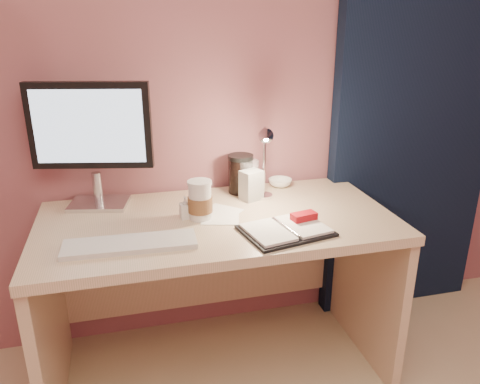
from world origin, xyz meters
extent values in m
plane|color=#965765|center=(0.00, 1.75, 1.25)|extent=(3.50, 0.00, 3.50)
cube|color=black|center=(1.05, 1.69, 1.10)|extent=(0.85, 0.08, 2.20)
cube|color=beige|center=(0.00, 1.38, 0.71)|extent=(1.40, 0.70, 0.04)
cube|color=beige|center=(-0.68, 1.38, 0.34)|extent=(0.04, 0.66, 0.69)
cube|color=beige|center=(0.68, 1.38, 0.34)|extent=(0.04, 0.66, 0.69)
cube|color=beige|center=(0.00, 1.71, 0.40)|extent=(1.32, 0.03, 0.55)
cube|color=silver|center=(-0.46, 1.63, 0.74)|extent=(0.27, 0.22, 0.02)
cylinder|color=silver|center=(-0.46, 1.63, 0.81)|extent=(0.04, 0.04, 0.13)
cube|color=black|center=(-0.46, 1.63, 1.07)|extent=(0.48, 0.14, 0.34)
cube|color=#B5D6F6|center=(-0.45, 1.60, 1.07)|extent=(0.42, 0.10, 0.29)
cube|color=silver|center=(-0.34, 1.21, 0.74)|extent=(0.46, 0.15, 0.02)
cube|color=black|center=(0.22, 1.19, 0.74)|extent=(0.35, 0.29, 0.01)
cube|color=white|center=(0.14, 1.17, 0.75)|extent=(0.17, 0.23, 0.01)
cube|color=white|center=(0.29, 1.20, 0.75)|extent=(0.17, 0.23, 0.01)
cube|color=#B00F14|center=(0.31, 1.23, 0.76)|extent=(0.10, 0.07, 0.03)
cube|color=white|center=(0.12, 1.23, 0.73)|extent=(0.15, 0.15, 0.00)
cube|color=white|center=(0.01, 1.38, 0.73)|extent=(0.18, 0.18, 0.00)
cube|color=white|center=(0.02, 1.43, 0.73)|extent=(0.20, 0.20, 0.00)
cylinder|color=silver|center=(-0.07, 1.39, 0.80)|extent=(0.09, 0.09, 0.14)
cylinder|color=brown|center=(-0.07, 1.39, 0.79)|extent=(0.10, 0.10, 0.06)
cylinder|color=silver|center=(-0.07, 1.39, 0.88)|extent=(0.09, 0.09, 0.01)
cylinder|color=white|center=(0.19, 1.60, 0.81)|extent=(0.09, 0.09, 0.16)
imported|color=white|center=(0.36, 1.68, 0.75)|extent=(0.13, 0.13, 0.03)
imported|color=silver|center=(-0.12, 1.41, 0.78)|extent=(0.05, 0.05, 0.09)
cylinder|color=black|center=(0.16, 1.64, 0.81)|extent=(0.11, 0.11, 0.16)
cube|color=#B1B1AD|center=(0.18, 1.54, 0.80)|extent=(0.11, 0.10, 0.13)
cylinder|color=silver|center=(0.24, 1.55, 0.74)|extent=(0.08, 0.08, 0.01)
cylinder|color=silver|center=(0.24, 1.55, 0.89)|extent=(0.01, 0.01, 0.30)
cone|color=silver|center=(0.28, 1.42, 1.04)|extent=(0.07, 0.07, 0.06)
camera|label=1|loc=(-0.33, -0.29, 1.47)|focal=35.00mm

